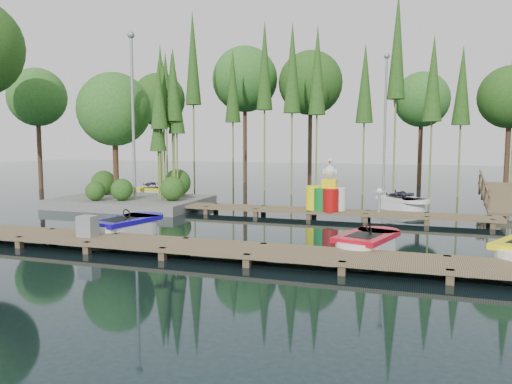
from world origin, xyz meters
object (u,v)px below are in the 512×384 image
(boat_blue, at_px, (125,228))
(boat_red, at_px, (367,245))
(island, at_px, (127,133))
(boat_yellow_far, at_px, (156,193))
(utility_cabinet, at_px, (88,226))
(drum_cluster, at_px, (330,195))
(yellow_barrel, at_px, (314,198))

(boat_blue, height_order, boat_red, boat_blue)
(boat_red, bearing_deg, island, 167.21)
(boat_red, relative_size, boat_yellow_far, 1.07)
(island, xyz_separation_m, boat_blue, (3.78, -6.16, -2.93))
(utility_cabinet, bearing_deg, boat_yellow_far, 110.75)
(boat_blue, height_order, drum_cluster, drum_cluster)
(drum_cluster, bearing_deg, boat_red, -70.33)
(boat_yellow_far, bearing_deg, island, -58.55)
(island, distance_m, boat_yellow_far, 4.22)
(island, distance_m, boat_red, 12.88)
(boat_yellow_far, height_order, utility_cabinet, boat_yellow_far)
(island, height_order, boat_blue, island)
(island, bearing_deg, boat_red, -29.64)
(yellow_barrel, bearing_deg, drum_cluster, -13.60)
(island, distance_m, drum_cluster, 9.36)
(boat_blue, distance_m, utility_cabinet, 1.67)
(boat_blue, xyz_separation_m, drum_cluster, (5.24, 5.21, 0.60))
(island, relative_size, boat_yellow_far, 2.74)
(island, relative_size, boat_blue, 2.38)
(boat_red, bearing_deg, drum_cluster, 126.52)
(utility_cabinet, bearing_deg, boat_red, 12.45)
(boat_blue, xyz_separation_m, utility_cabinet, (-0.08, -1.64, 0.32))
(island, relative_size, yellow_barrel, 7.62)
(boat_blue, height_order, utility_cabinet, utility_cabinet)
(island, height_order, yellow_barrel, island)
(island, height_order, drum_cluster, island)
(boat_blue, xyz_separation_m, boat_red, (7.12, -0.05, -0.02))
(yellow_barrel, bearing_deg, boat_red, -65.17)
(boat_blue, relative_size, boat_yellow_far, 1.15)
(boat_yellow_far, bearing_deg, boat_blue, -41.42)
(boat_yellow_far, distance_m, drum_cluster, 10.22)
(utility_cabinet, relative_size, drum_cluster, 0.29)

